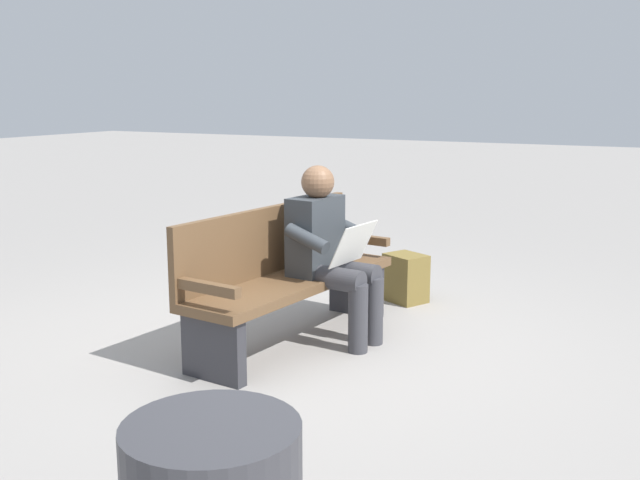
# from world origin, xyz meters

# --- Properties ---
(ground_plane) EXTENTS (40.00, 40.00, 0.00)m
(ground_plane) POSITION_xyz_m (0.00, 0.00, 0.00)
(ground_plane) COLOR gray
(bench_near) EXTENTS (1.84, 0.68, 0.90)m
(bench_near) POSITION_xyz_m (-0.01, -0.07, 0.46)
(bench_near) COLOR brown
(bench_near) RESTS_ON ground
(person_seated) EXTENTS (0.60, 0.60, 1.18)m
(person_seated) POSITION_xyz_m (-0.16, 0.18, 0.63)
(person_seated) COLOR #33383D
(person_seated) RESTS_ON ground
(backpack) EXTENTS (0.37, 0.38, 0.38)m
(backpack) POSITION_xyz_m (-1.29, 0.30, 0.19)
(backpack) COLOR brown
(backpack) RESTS_ON ground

